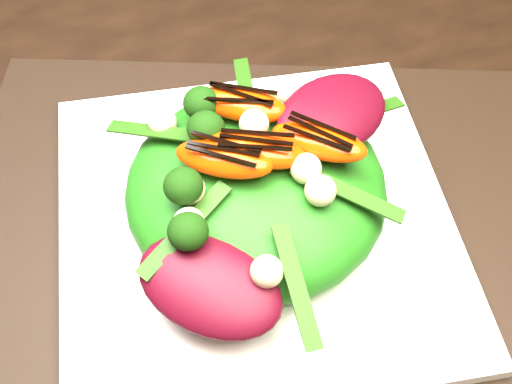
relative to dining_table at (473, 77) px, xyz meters
name	(u,v)px	position (x,y,z in m)	size (l,w,h in m)	color
floor	(370,369)	(0.00, 0.00, -0.73)	(4.00, 4.00, 0.01)	brown
dining_table	(473,77)	(0.00, 0.00, 0.00)	(1.60, 0.90, 0.75)	black
placemat	(256,228)	(-0.26, -0.10, 0.02)	(0.47, 0.36, 0.00)	black
plate_base	(256,223)	(-0.26, -0.10, 0.03)	(0.29, 0.29, 0.01)	white
salad_bowl	(256,211)	(-0.26, -0.10, 0.04)	(0.26, 0.26, 0.02)	white
lettuce_mound	(256,188)	(-0.26, -0.10, 0.07)	(0.19, 0.19, 0.06)	#246D14
radicchio_leaf	(333,114)	(-0.20, -0.08, 0.11)	(0.10, 0.06, 0.02)	#400612
orange_segment	(220,127)	(-0.28, -0.06, 0.11)	(0.07, 0.03, 0.02)	#F53304
broccoli_floret	(159,130)	(-0.32, -0.05, 0.11)	(0.04, 0.04, 0.04)	black
macadamia_nut	(323,186)	(-0.23, -0.14, 0.11)	(0.02, 0.02, 0.02)	beige
balsamic_drizzle	(219,118)	(-0.28, -0.06, 0.12)	(0.04, 0.00, 0.00)	black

